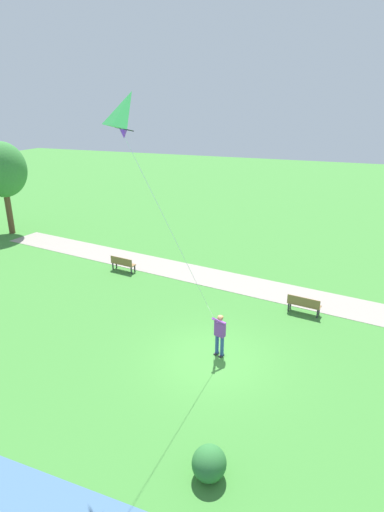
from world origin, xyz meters
TOP-DOWN VIEW (x-y plane):
  - ground_plane at (0.00, 0.00)m, footprint 120.00×120.00m
  - walkway_path at (7.30, 2.00)m, footprint 6.74×32.03m
  - person_kite_flyer at (0.33, -0.13)m, footprint 0.63×0.50m
  - flying_kite at (-3.56, 1.00)m, footprint 4.34×1.82m
  - park_bench_near_walkway at (4.96, -2.73)m, footprint 0.64×1.55m
  - park_bench_far_walkway at (6.39, 7.68)m, footprint 0.64×1.55m
  - tree_treeline_center at (9.90, 19.27)m, footprint 3.45×3.22m
  - lakeside_shrub at (-5.06, -1.60)m, footprint 0.94×0.90m

SIDE VIEW (x-z plane):
  - ground_plane at x=0.00m, z-range 0.00..0.00m
  - walkway_path at x=7.30m, z-range 0.00..0.02m
  - lakeside_shrub at x=-5.06m, z-range 0.00..0.94m
  - park_bench_near_walkway at x=4.96m, z-range 0.07..0.95m
  - park_bench_far_walkway at x=6.39m, z-range 0.07..0.95m
  - person_kite_flyer at x=0.33m, z-range 0.13..1.96m
  - tree_treeline_center at x=9.90m, z-range 1.33..8.01m
  - flying_kite at x=-3.56m, z-range 5.06..12.72m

